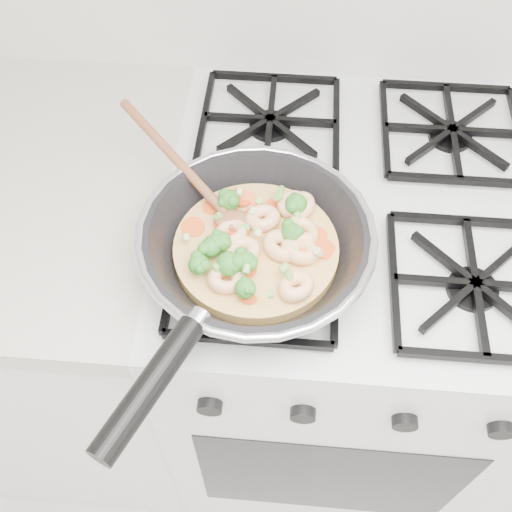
{
  "coord_description": "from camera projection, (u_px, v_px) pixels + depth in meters",
  "views": [
    {
      "loc": [
        -0.11,
        1.09,
        1.6
      ],
      "look_at": [
        -0.15,
        1.56,
        0.93
      ],
      "focal_mm": 42.06,
      "sensor_mm": 36.0,
      "label": 1
    }
  ],
  "objects": [
    {
      "name": "skillet",
      "position": [
        254.0,
        246.0,
        0.8
      ],
      "size": [
        0.38,
        0.52,
        0.1
      ],
      "rotation": [
        0.0,
        0.0,
        -0.18
      ],
      "color": "black",
      "rests_on": "stove"
    },
    {
      "name": "stove",
      "position": [
        331.0,
        335.0,
        1.28
      ],
      "size": [
        0.6,
        0.6,
        0.92
      ],
      "color": "silver",
      "rests_on": "ground"
    }
  ]
}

